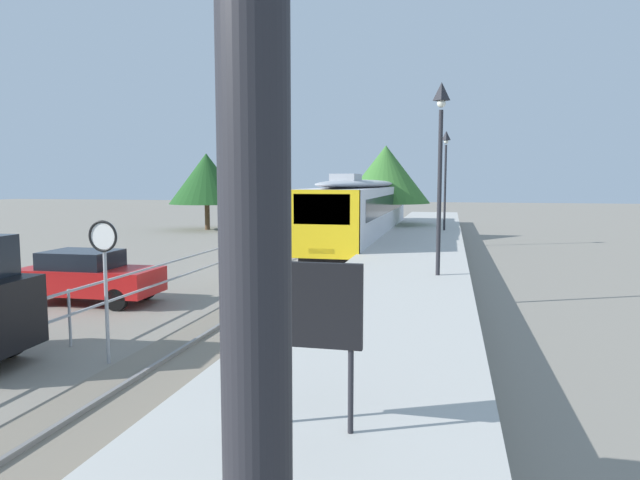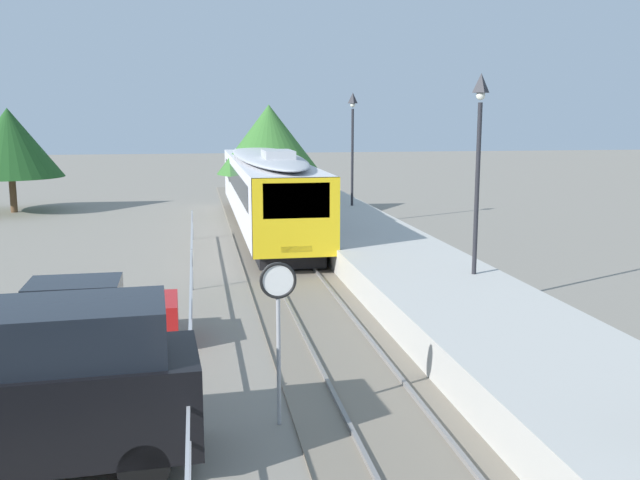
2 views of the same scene
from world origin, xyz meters
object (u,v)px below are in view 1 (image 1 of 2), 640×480
at_px(platform_lamp_mid_platform, 440,142).
at_px(platform_lamp_far_end, 446,161).
at_px(parked_hatchback_red, 88,276).
at_px(speed_limit_sign, 104,256).
at_px(commuter_train, 362,208).
at_px(platform_notice_board, 306,311).

xyz_separation_m(platform_lamp_mid_platform, platform_lamp_far_end, (0.00, 15.35, 0.00)).
bearing_deg(parked_hatchback_red, speed_limit_sign, -51.82).
bearing_deg(commuter_train, platform_lamp_mid_platform, -72.81).
relative_size(commuter_train, platform_lamp_far_end, 3.72).
xyz_separation_m(platform_lamp_mid_platform, platform_notice_board, (-1.14, -10.57, -2.44)).
height_order(platform_lamp_far_end, platform_notice_board, platform_lamp_far_end).
xyz_separation_m(platform_notice_board, parked_hatchback_red, (-8.82, 8.76, -1.40)).
height_order(platform_lamp_mid_platform, parked_hatchback_red, platform_lamp_mid_platform).
distance_m(platform_lamp_mid_platform, parked_hatchback_red, 10.82).
relative_size(platform_lamp_far_end, parked_hatchback_red, 1.33).
relative_size(commuter_train, platform_lamp_mid_platform, 3.72).
distance_m(commuter_train, platform_notice_board, 24.68).
bearing_deg(parked_hatchback_red, platform_lamp_mid_platform, 10.26).
height_order(commuter_train, platform_lamp_mid_platform, platform_lamp_mid_platform).
bearing_deg(platform_lamp_mid_platform, speed_limit_sign, -132.63).
height_order(platform_notice_board, parked_hatchback_red, platform_notice_board).
distance_m(commuter_train, speed_limit_sign, 20.66).
height_order(commuter_train, platform_notice_board, commuter_train).
height_order(platform_lamp_far_end, parked_hatchback_red, platform_lamp_far_end).
distance_m(platform_lamp_mid_platform, platform_notice_board, 10.90).
relative_size(platform_lamp_far_end, platform_notice_board, 2.97).
bearing_deg(platform_lamp_far_end, speed_limit_sign, -105.57).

